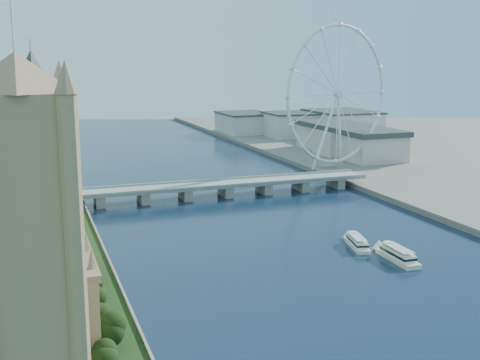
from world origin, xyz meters
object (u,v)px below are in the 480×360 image
victoria_tower (27,227)px  london_eye (338,95)px  tour_boat_far (397,260)px  tour_boat_near (357,247)px

victoria_tower → london_eye: (254.98, 300.08, 13.03)m
tour_boat_far → london_eye: bearing=70.4°
victoria_tower → tour_boat_near: 200.67m
london_eye → tour_boat_near: 226.17m
london_eye → tour_boat_far: london_eye is taller
victoria_tower → london_eye: bearing=49.6°
london_eye → tour_boat_far: size_ratio=3.84×
london_eye → tour_boat_near: london_eye is taller
victoria_tower → london_eye: 393.99m
victoria_tower → london_eye: london_eye is taller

